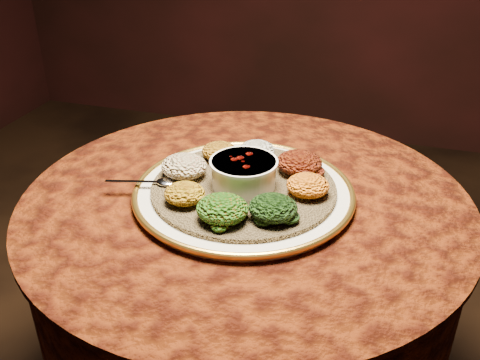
# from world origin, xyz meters

# --- Properties ---
(table) EXTENTS (0.96, 0.96, 0.73)m
(table) POSITION_xyz_m (0.00, 0.00, 0.55)
(table) COLOR black
(table) RESTS_ON ground
(platter) EXTENTS (0.58, 0.58, 0.02)m
(platter) POSITION_xyz_m (-0.00, -0.01, 0.75)
(platter) COLOR beige
(platter) RESTS_ON table
(injera) EXTENTS (0.47, 0.47, 0.01)m
(injera) POSITION_xyz_m (-0.00, -0.01, 0.76)
(injera) COLOR olive
(injera) RESTS_ON platter
(stew_bowl) EXTENTS (0.14, 0.14, 0.06)m
(stew_bowl) POSITION_xyz_m (-0.00, -0.01, 0.80)
(stew_bowl) COLOR white
(stew_bowl) RESTS_ON injera
(spoon) EXTENTS (0.15, 0.05, 0.01)m
(spoon) POSITION_xyz_m (-0.17, -0.05, 0.77)
(spoon) COLOR silver
(spoon) RESTS_ON injera
(portion_ayib) EXTENTS (0.08, 0.08, 0.04)m
(portion_ayib) POSITION_xyz_m (-0.01, 0.13, 0.78)
(portion_ayib) COLOR beige
(portion_ayib) RESTS_ON injera
(portion_kitfo) EXTENTS (0.10, 0.10, 0.05)m
(portion_kitfo) POSITION_xyz_m (0.10, 0.08, 0.79)
(portion_kitfo) COLOR black
(portion_kitfo) RESTS_ON injera
(portion_tikil) EXTENTS (0.09, 0.08, 0.04)m
(portion_tikil) POSITION_xyz_m (0.13, -0.00, 0.78)
(portion_tikil) COLOR #A6640D
(portion_tikil) RESTS_ON injera
(portion_gomen) EXTENTS (0.09, 0.09, 0.05)m
(portion_gomen) POSITION_xyz_m (0.09, -0.11, 0.78)
(portion_gomen) COLOR black
(portion_gomen) RESTS_ON injera
(portion_mixveg) EXTENTS (0.10, 0.09, 0.05)m
(portion_mixveg) POSITION_xyz_m (-0.00, -0.14, 0.79)
(portion_mixveg) COLOR #912B09
(portion_mixveg) RESTS_ON injera
(portion_kik) EXTENTS (0.08, 0.08, 0.04)m
(portion_kik) POSITION_xyz_m (-0.10, -0.11, 0.78)
(portion_kik) COLOR #AC7E0F
(portion_kik) RESTS_ON injera
(portion_timatim) EXTENTS (0.10, 0.10, 0.05)m
(portion_timatim) POSITION_xyz_m (-0.14, -0.00, 0.79)
(portion_timatim) COLOR maroon
(portion_timatim) RESTS_ON injera
(portion_shiro) EXTENTS (0.08, 0.08, 0.04)m
(portion_shiro) POSITION_xyz_m (-0.09, 0.09, 0.78)
(portion_shiro) COLOR #946111
(portion_shiro) RESTS_ON injera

